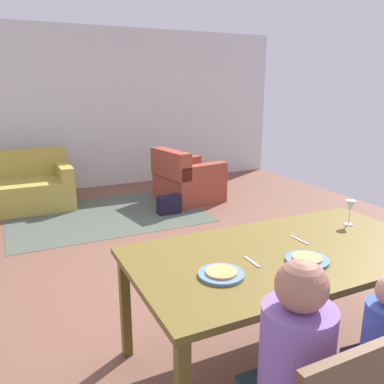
# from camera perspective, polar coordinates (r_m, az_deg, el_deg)

# --- Properties ---
(ground_plane) EXTENTS (7.12, 6.34, 0.02)m
(ground_plane) POSITION_cam_1_polar(r_m,az_deg,el_deg) (4.33, -4.85, -8.84)
(ground_plane) COLOR brown
(back_wall) EXTENTS (7.12, 0.10, 2.70)m
(back_wall) POSITION_cam_1_polar(r_m,az_deg,el_deg) (7.07, -14.61, 11.51)
(back_wall) COLOR silver
(back_wall) RESTS_ON ground_plane
(dining_table) EXTENTS (1.96, 1.03, 0.76)m
(dining_table) POSITION_cam_1_polar(r_m,az_deg,el_deg) (2.56, 13.53, -9.51)
(dining_table) COLOR brown
(dining_table) RESTS_ON ground_plane
(plate_near_man) EXTENTS (0.25, 0.25, 0.02)m
(plate_near_man) POSITION_cam_1_polar(r_m,az_deg,el_deg) (2.16, 4.25, -11.83)
(plate_near_man) COLOR #5880A3
(plate_near_man) RESTS_ON dining_table
(pizza_near_man) EXTENTS (0.17, 0.17, 0.01)m
(pizza_near_man) POSITION_cam_1_polar(r_m,az_deg,el_deg) (2.15, 4.26, -11.48)
(pizza_near_man) COLOR #E1914D
(pizza_near_man) RESTS_ON plate_near_man
(plate_near_child) EXTENTS (0.25, 0.25, 0.02)m
(plate_near_child) POSITION_cam_1_polar(r_m,az_deg,el_deg) (2.41, 16.35, -9.47)
(plate_near_child) COLOR #5580A3
(plate_near_child) RESTS_ON dining_table
(pizza_near_child) EXTENTS (0.17, 0.17, 0.01)m
(pizza_near_child) POSITION_cam_1_polar(r_m,az_deg,el_deg) (2.40, 16.37, -9.14)
(pizza_near_child) COLOR #DA934A
(pizza_near_child) RESTS_ON plate_near_child
(wine_glass) EXTENTS (0.07, 0.07, 0.19)m
(wine_glass) POSITION_cam_1_polar(r_m,az_deg,el_deg) (3.08, 21.95, -2.08)
(wine_glass) COLOR silver
(wine_glass) RESTS_ON dining_table
(fork) EXTENTS (0.02, 0.15, 0.01)m
(fork) POSITION_cam_1_polar(r_m,az_deg,el_deg) (2.33, 8.69, -9.98)
(fork) COLOR silver
(fork) RESTS_ON dining_table
(knife) EXTENTS (0.02, 0.17, 0.01)m
(knife) POSITION_cam_1_polar(r_m,az_deg,el_deg) (2.71, 15.22, -6.68)
(knife) COLOR silver
(knife) RESTS_ON dining_table
(person_child) EXTENTS (0.22, 0.30, 0.92)m
(person_child) POSITION_cam_1_polar(r_m,az_deg,el_deg) (2.27, 25.16, -21.82)
(person_child) COLOR #363445
(person_child) RESTS_ON ground_plane
(area_rug) EXTENTS (2.60, 1.80, 0.01)m
(area_rug) POSITION_cam_1_polar(r_m,az_deg,el_deg) (5.61, -12.25, -3.26)
(area_rug) COLOR #4A5349
(area_rug) RESTS_ON ground_plane
(couch) EXTENTS (1.66, 0.86, 0.82)m
(couch) POSITION_cam_1_polar(r_m,az_deg,el_deg) (6.23, -24.71, 0.39)
(couch) COLOR #AA9840
(couch) RESTS_ON ground_plane
(armchair) EXTENTS (0.99, 0.98, 0.82)m
(armchair) POSITION_cam_1_polar(r_m,az_deg,el_deg) (6.10, -0.82, 1.67)
(armchair) COLOR #973F30
(armchair) RESTS_ON ground_plane
(handbag) EXTENTS (0.32, 0.16, 0.26)m
(handbag) POSITION_cam_1_polar(r_m,az_deg,el_deg) (5.53, -3.37, -1.83)
(handbag) COLOR black
(handbag) RESTS_ON ground_plane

